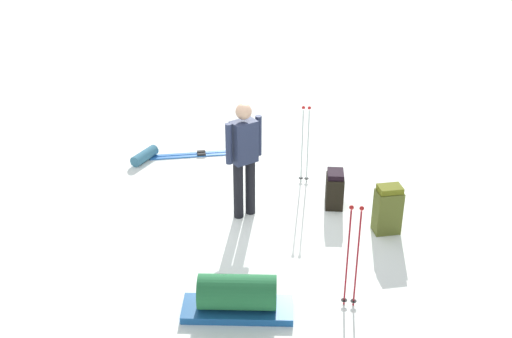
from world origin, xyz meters
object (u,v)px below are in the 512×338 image
ski_poles_planted_near (305,141)px  ski_pair_near (201,154)px  backpack_bright (335,189)px  sleeping_mat_rolled (145,156)px  backpack_large_dark (388,210)px  ski_poles_planted_far (353,252)px  skier_standing (244,155)px  gear_sled (237,297)px

ski_poles_planted_near → ski_pair_near: bearing=-4.1°
backpack_bright → sleeping_mat_rolled: size_ratio=1.03×
ski_pair_near → backpack_bright: bearing=166.2°
backpack_large_dark → ski_poles_planted_far: 1.76m
ski_poles_planted_far → sleeping_mat_rolled: (4.26, -2.09, -0.65)m
ski_poles_planted_near → sleeping_mat_rolled: bearing=9.8°
ski_pair_near → ski_poles_planted_near: 2.06m
skier_standing → backpack_bright: (-1.07, -0.78, -0.68)m
backpack_bright → ski_poles_planted_near: (0.68, -0.50, 0.43)m
backpack_large_dark → gear_sled: bearing=66.1°
backpack_large_dark → backpack_bright: backpack_large_dark is taller
backpack_large_dark → sleeping_mat_rolled: backpack_large_dark is taller
ski_poles_planted_far → sleeping_mat_rolled: bearing=-26.1°
skier_standing → ski_poles_planted_near: (-0.39, -1.29, -0.25)m
backpack_large_dark → ski_poles_planted_far: size_ratio=0.53×
ski_poles_planted_far → sleeping_mat_rolled: 4.79m
backpack_large_dark → ski_poles_planted_near: ski_poles_planted_near is taller
skier_standing → ski_poles_planted_far: 2.36m
backpack_bright → skier_standing: bearing=36.2°
ski_pair_near → backpack_large_dark: size_ratio=2.19×
ski_pair_near → ski_poles_planted_near: ski_poles_planted_near is taller
ski_poles_planted_far → gear_sled: size_ratio=1.00×
ski_pair_near → ski_poles_planted_far: bearing=142.6°
sleeping_mat_rolled → ski_poles_planted_far: bearing=153.9°
ski_poles_planted_far → gear_sled: bearing=31.8°
sleeping_mat_rolled → gear_sled: bearing=138.9°
ski_pair_near → gear_sled: size_ratio=1.16×
ski_poles_planted_near → gear_sled: ski_poles_planted_near is taller
ski_poles_planted_near → sleeping_mat_rolled: 2.79m
ski_poles_planted_near → skier_standing: bearing=73.0°
backpack_bright → gear_sled: size_ratio=0.43×
ski_pair_near → ski_poles_planted_far: size_ratio=1.16×
backpack_large_dark → backpack_bright: bearing=-21.2°
ski_pair_near → sleeping_mat_rolled: size_ratio=2.80×
skier_standing → sleeping_mat_rolled: skier_standing is taller
skier_standing → gear_sled: skier_standing is taller
gear_sled → ski_poles_planted_far: bearing=-148.2°
backpack_large_dark → backpack_bright: size_ratio=1.24×
skier_standing → ski_poles_planted_near: size_ratio=1.34×
backpack_large_dark → ski_poles_planted_far: (-0.03, 1.71, 0.39)m
skier_standing → gear_sled: size_ratio=1.28×
backpack_bright → ski_poles_planted_far: ski_poles_planted_far is taller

